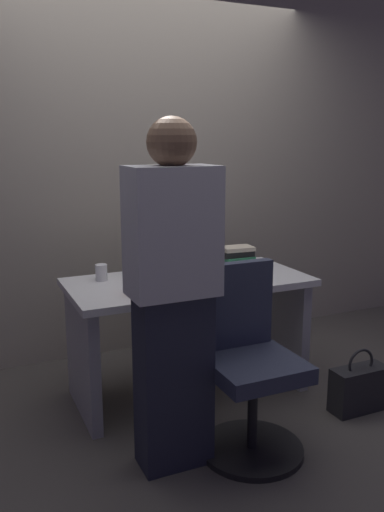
{
  "coord_description": "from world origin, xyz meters",
  "views": [
    {
      "loc": [
        -1.24,
        -2.8,
        1.54
      ],
      "look_at": [
        0.0,
        -0.05,
        0.88
      ],
      "focal_mm": 37.22,
      "sensor_mm": 36.0,
      "label": 1
    }
  ],
  "objects_px": {
    "cell_phone": "(262,278)",
    "office_chair": "(248,368)",
    "monitor": "(177,232)",
    "desk": "(189,314)",
    "keyboard": "(189,281)",
    "cup_near_keyboard": "(134,285)",
    "handbag": "(359,388)",
    "mouse": "(236,274)",
    "cup_by_monitor": "(101,272)",
    "book_stack": "(236,256)",
    "person_at_desk": "(173,296)"
  },
  "relations": [
    {
      "from": "cell_phone",
      "to": "office_chair",
      "type": "bearing_deg",
      "value": -107.86
    },
    {
      "from": "office_chair",
      "to": "monitor",
      "type": "xyz_separation_m",
      "value": [
        -0.02,
        0.85,
        0.55
      ]
    },
    {
      "from": "monitor",
      "to": "cell_phone",
      "type": "xyz_separation_m",
      "value": [
        0.4,
        -0.36,
        -0.25
      ]
    },
    {
      "from": "monitor",
      "to": "desk",
      "type": "bearing_deg",
      "value": -89.54
    },
    {
      "from": "keyboard",
      "to": "office_chair",
      "type": "bearing_deg",
      "value": -85.41
    },
    {
      "from": "cup_near_keyboard",
      "to": "handbag",
      "type": "relative_size",
      "value": 0.26
    },
    {
      "from": "mouse",
      "to": "cell_phone",
      "type": "height_order",
      "value": "mouse"
    },
    {
      "from": "desk",
      "to": "mouse",
      "type": "relative_size",
      "value": 14.29
    },
    {
      "from": "office_chair",
      "to": "keyboard",
      "type": "relative_size",
      "value": 2.19
    },
    {
      "from": "monitor",
      "to": "handbag",
      "type": "xyz_separation_m",
      "value": [
        0.8,
        -0.8,
        -0.85
      ]
    },
    {
      "from": "cup_by_monitor",
      "to": "mouse",
      "type": "bearing_deg",
      "value": -18.36
    },
    {
      "from": "desk",
      "to": "keyboard",
      "type": "xyz_separation_m",
      "value": [
        -0.03,
        -0.08,
        0.23
      ]
    },
    {
      "from": "cell_phone",
      "to": "monitor",
      "type": "bearing_deg",
      "value": 157.78
    },
    {
      "from": "desk",
      "to": "cup_near_keyboard",
      "type": "bearing_deg",
      "value": -156.98
    },
    {
      "from": "office_chair",
      "to": "cup_near_keyboard",
      "type": "xyz_separation_m",
      "value": [
        -0.42,
        0.51,
        0.35
      ]
    },
    {
      "from": "mouse",
      "to": "handbag",
      "type": "height_order",
      "value": "mouse"
    },
    {
      "from": "office_chair",
      "to": "cup_by_monitor",
      "type": "distance_m",
      "value": 1.05
    },
    {
      "from": "monitor",
      "to": "cup_near_keyboard",
      "type": "height_order",
      "value": "monitor"
    },
    {
      "from": "monitor",
      "to": "mouse",
      "type": "relative_size",
      "value": 5.4
    },
    {
      "from": "office_chair",
      "to": "book_stack",
      "type": "height_order",
      "value": "office_chair"
    },
    {
      "from": "keyboard",
      "to": "book_stack",
      "type": "relative_size",
      "value": 1.99
    },
    {
      "from": "person_at_desk",
      "to": "keyboard",
      "type": "bearing_deg",
      "value": 59.51
    },
    {
      "from": "book_stack",
      "to": "cell_phone",
      "type": "height_order",
      "value": "book_stack"
    },
    {
      "from": "keyboard",
      "to": "desk",
      "type": "bearing_deg",
      "value": 68.92
    },
    {
      "from": "handbag",
      "to": "desk",
      "type": "bearing_deg",
      "value": 142.26
    },
    {
      "from": "book_stack",
      "to": "handbag",
      "type": "xyz_separation_m",
      "value": [
        0.4,
        -0.77,
        -0.66
      ]
    },
    {
      "from": "keyboard",
      "to": "cup_by_monitor",
      "type": "relative_size",
      "value": 4.45
    },
    {
      "from": "cup_by_monitor",
      "to": "handbag",
      "type": "height_order",
      "value": "cup_by_monitor"
    },
    {
      "from": "book_stack",
      "to": "mouse",
      "type": "bearing_deg",
      "value": -118.75
    },
    {
      "from": "mouse",
      "to": "handbag",
      "type": "relative_size",
      "value": 0.26
    },
    {
      "from": "person_at_desk",
      "to": "cell_phone",
      "type": "distance_m",
      "value": 0.9
    },
    {
      "from": "office_chair",
      "to": "monitor",
      "type": "bearing_deg",
      "value": 91.59
    },
    {
      "from": "cell_phone",
      "to": "cup_near_keyboard",
      "type": "bearing_deg",
      "value": -161.32
    },
    {
      "from": "cup_near_keyboard",
      "to": "mouse",
      "type": "bearing_deg",
      "value": 7.93
    },
    {
      "from": "keyboard",
      "to": "mouse",
      "type": "height_order",
      "value": "mouse"
    },
    {
      "from": "cell_phone",
      "to": "book_stack",
      "type": "bearing_deg",
      "value": 108.96
    },
    {
      "from": "keyboard",
      "to": "person_at_desk",
      "type": "bearing_deg",
      "value": -120.83
    },
    {
      "from": "monitor",
      "to": "keyboard",
      "type": "relative_size",
      "value": 1.26
    },
    {
      "from": "mouse",
      "to": "handbag",
      "type": "xyz_separation_m",
      "value": [
        0.52,
        -0.55,
        -0.61
      ]
    },
    {
      "from": "cup_near_keyboard",
      "to": "book_stack",
      "type": "height_order",
      "value": "book_stack"
    },
    {
      "from": "cup_near_keyboard",
      "to": "handbag",
      "type": "bearing_deg",
      "value": -20.69
    },
    {
      "from": "keyboard",
      "to": "cup_by_monitor",
      "type": "bearing_deg",
      "value": 150.12
    },
    {
      "from": "mouse",
      "to": "cup_by_monitor",
      "type": "relative_size",
      "value": 1.04
    },
    {
      "from": "office_chair",
      "to": "keyboard",
      "type": "distance_m",
      "value": 0.67
    },
    {
      "from": "monitor",
      "to": "book_stack",
      "type": "height_order",
      "value": "monitor"
    },
    {
      "from": "cup_near_keyboard",
      "to": "cup_by_monitor",
      "type": "distance_m",
      "value": 0.36
    },
    {
      "from": "person_at_desk",
      "to": "cup_by_monitor",
      "type": "height_order",
      "value": "person_at_desk"
    },
    {
      "from": "keyboard",
      "to": "cell_phone",
      "type": "relative_size",
      "value": 2.99
    },
    {
      "from": "cup_near_keyboard",
      "to": "book_stack",
      "type": "distance_m",
      "value": 0.86
    },
    {
      "from": "desk",
      "to": "cell_phone",
      "type": "xyz_separation_m",
      "value": [
        0.4,
        -0.18,
        0.23
      ]
    }
  ]
}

